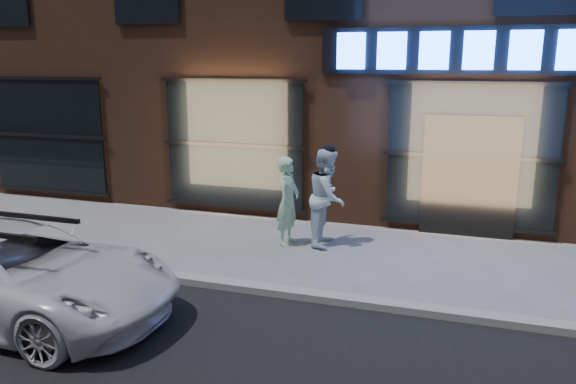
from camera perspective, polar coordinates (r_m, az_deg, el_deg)
name	(u,v)px	position (r m, az deg, el deg)	size (l,w,h in m)	color
ground	(460,319)	(8.15, 17.10, -12.25)	(90.00, 90.00, 0.00)	slate
curb	(461,315)	(8.13, 17.13, -11.86)	(60.00, 0.25, 0.12)	gray
man_bowtie	(288,201)	(10.56, -0.01, -0.92)	(0.61, 0.40, 1.68)	#B7F0C1
man_cap	(328,197)	(10.54, 4.04, -0.51)	(0.90, 0.70, 1.85)	white
white_suv	(14,273)	(8.49, -26.06, -7.40)	(2.09, 4.54, 1.26)	silver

